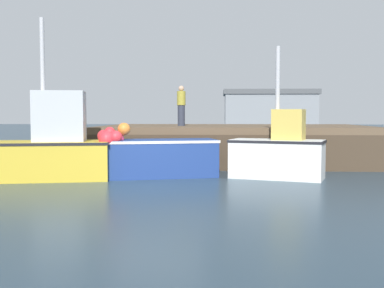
# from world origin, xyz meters

# --- Properties ---
(ground) EXTENTS (120.00, 160.00, 0.10)m
(ground) POSITION_xyz_m (0.00, 0.00, -0.05)
(ground) COLOR #283D4C
(pier) EXTENTS (10.54, 6.05, 1.50)m
(pier) POSITION_xyz_m (2.29, 6.09, 1.22)
(pier) COLOR brown
(pier) RESTS_ON ground
(fishing_boat_near_left) EXTENTS (4.11, 2.32, 4.81)m
(fishing_boat_near_left) POSITION_xyz_m (-3.41, 1.06, 0.97)
(fishing_boat_near_left) COLOR gold
(fishing_boat_near_left) RESTS_ON ground
(fishing_boat_near_right) EXTENTS (3.78, 2.30, 1.70)m
(fishing_boat_near_right) POSITION_xyz_m (-0.22, 1.89, 0.66)
(fishing_boat_near_right) COLOR navy
(fishing_boat_near_right) RESTS_ON ground
(fishing_boat_mid) EXTENTS (3.06, 2.02, 4.02)m
(fishing_boat_mid) POSITION_xyz_m (3.52, 1.71, 0.79)
(fishing_boat_mid) COLOR silver
(fishing_boat_mid) RESTS_ON ground
(dockworker) EXTENTS (0.34, 0.34, 1.60)m
(dockworker) POSITION_xyz_m (0.18, 6.12, 2.30)
(dockworker) COLOR #2D3342
(dockworker) RESTS_ON pier
(warehouse) EXTENTS (9.54, 6.41, 4.46)m
(warehouse) POSITION_xyz_m (6.86, 37.91, 2.25)
(warehouse) COLOR gray
(warehouse) RESTS_ON ground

